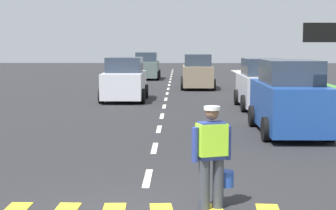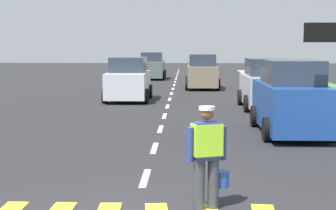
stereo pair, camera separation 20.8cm
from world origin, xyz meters
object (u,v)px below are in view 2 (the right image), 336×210
(car_outgoing_far, at_px, (202,73))
(road_worker, at_px, (208,152))
(car_parked_curbside, at_px, (290,100))
(car_parked_far, at_px, (266,85))
(car_oncoming_second, at_px, (128,81))
(lane_direction_sign, at_px, (332,54))
(car_oncoming_third, at_px, (152,67))

(car_outgoing_far, bearing_deg, road_worker, -91.50)
(car_parked_curbside, bearing_deg, car_parked_far, 87.97)
(car_parked_far, distance_m, car_oncoming_second, 6.71)
(car_oncoming_second, bearing_deg, car_outgoing_far, 61.47)
(car_parked_curbside, height_order, car_outgoing_far, car_parked_curbside)
(lane_direction_sign, height_order, car_parked_far, lane_direction_sign)
(road_worker, distance_m, lane_direction_sign, 6.50)
(lane_direction_sign, distance_m, car_parked_curbside, 2.41)
(road_worker, height_order, car_parked_curbside, car_parked_curbside)
(lane_direction_sign, bearing_deg, road_worker, -122.44)
(road_worker, bearing_deg, car_parked_far, 77.54)
(road_worker, height_order, lane_direction_sign, lane_direction_sign)
(car_oncoming_third, height_order, car_outgoing_far, car_outgoing_far)
(car_parked_curbside, distance_m, car_outgoing_far, 16.04)
(car_outgoing_far, bearing_deg, car_oncoming_third, 112.59)
(road_worker, height_order, car_outgoing_far, car_outgoing_far)
(car_parked_curbside, bearing_deg, car_outgoing_far, 97.64)
(car_parked_far, bearing_deg, lane_direction_sign, -86.88)
(car_parked_curbside, xyz_separation_m, car_outgoing_far, (-2.13, 15.90, -0.05))
(car_oncoming_second, distance_m, car_parked_curbside, 10.79)
(car_oncoming_third, relative_size, car_outgoing_far, 1.03)
(car_oncoming_third, distance_m, car_parked_curbside, 25.24)
(lane_direction_sign, distance_m, car_oncoming_third, 27.24)
(car_outgoing_far, bearing_deg, lane_direction_sign, -81.07)
(lane_direction_sign, height_order, car_outgoing_far, lane_direction_sign)
(lane_direction_sign, relative_size, car_oncoming_second, 0.82)
(car_parked_far, relative_size, car_parked_curbside, 0.94)
(car_parked_far, relative_size, car_oncoming_second, 1.03)
(car_oncoming_third, bearing_deg, car_parked_curbside, -76.84)
(car_parked_far, height_order, car_outgoing_far, car_outgoing_far)
(road_worker, relative_size, lane_direction_sign, 0.52)
(lane_direction_sign, xyz_separation_m, car_outgoing_far, (-2.79, 17.75, -1.44))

